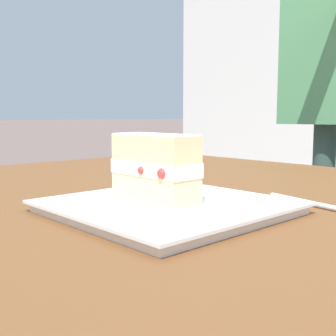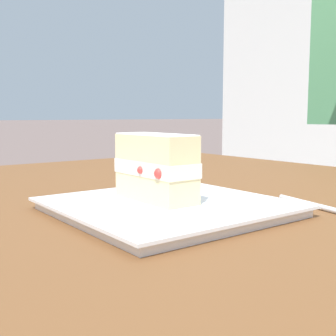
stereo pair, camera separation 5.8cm
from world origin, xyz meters
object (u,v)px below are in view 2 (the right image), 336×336
at_px(patio_table, 261,257).
at_px(dessert_fork, 328,209).
at_px(dessert_plate, 168,207).
at_px(cake_slice, 156,167).

xyz_separation_m(patio_table, dessert_fork, (-0.11, -0.00, 0.10)).
height_order(patio_table, dessert_fork, dessert_fork).
distance_m(patio_table, dessert_plate, 0.21).
height_order(patio_table, dessert_plate, dessert_plate).
distance_m(patio_table, dessert_fork, 0.15).
distance_m(patio_table, cake_slice, 0.24).
relative_size(cake_slice, dessert_fork, 0.77).
height_order(patio_table, cake_slice, cake_slice).
distance_m(dessert_plate, cake_slice, 0.06).
xyz_separation_m(patio_table, cake_slice, (0.03, 0.19, 0.16)).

